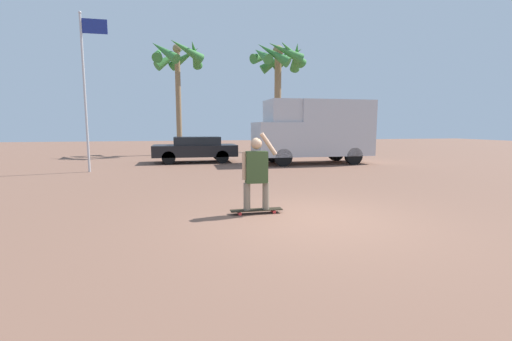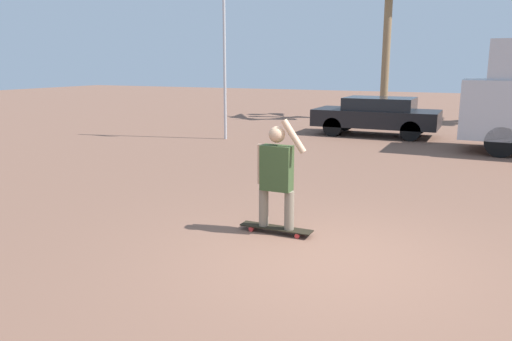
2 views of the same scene
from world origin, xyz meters
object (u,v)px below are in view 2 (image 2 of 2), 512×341
skateboard (276,228)px  parked_car_black (377,115)px  person_skateboarder (277,171)px  flagpole (226,28)px

skateboard → parked_car_black: parked_car_black is taller
person_skateboarder → parked_car_black: bearing=94.1°
person_skateboarder → flagpole: (-5.02, 7.92, 2.61)m
person_skateboarder → flagpole: bearing=122.3°
person_skateboarder → skateboard: bearing=0.0°
person_skateboarder → flagpole: 9.73m
skateboard → person_skateboarder: size_ratio=0.68×
skateboard → person_skateboarder: (-0.00, -0.00, 0.85)m
skateboard → person_skateboarder: 0.85m
person_skateboarder → parked_car_black: (-0.77, 10.85, -0.21)m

